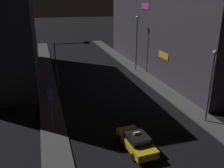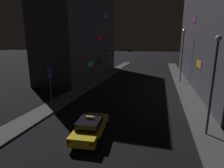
{
  "view_description": "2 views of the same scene",
  "coord_description": "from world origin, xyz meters",
  "px_view_note": "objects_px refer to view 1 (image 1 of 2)",
  "views": [
    {
      "loc": [
        -7.78,
        -8.04,
        11.78
      ],
      "look_at": [
        0.04,
        18.75,
        1.83
      ],
      "focal_mm": 39.13,
      "sensor_mm": 36.0,
      "label": 1
    },
    {
      "loc": [
        3.56,
        -3.3,
        6.77
      ],
      "look_at": [
        -1.85,
        16.76,
        1.96
      ],
      "focal_mm": 28.33,
      "sensor_mm": 36.0,
      "label": 2
    }
  ],
  "objects_px": {
    "traffic_light_left_kerb": "(57,68)",
    "sign_pole_left": "(51,106)",
    "street_lamp_near_block": "(211,80)",
    "street_lamp_far_block": "(137,34)",
    "taxi": "(136,141)",
    "traffic_light_overhead": "(69,53)"
  },
  "relations": [
    {
      "from": "taxi",
      "to": "street_lamp_far_block",
      "type": "bearing_deg",
      "value": 68.56
    },
    {
      "from": "sign_pole_left",
      "to": "street_lamp_far_block",
      "type": "xyz_separation_m",
      "value": [
        14.56,
        16.34,
        3.6
      ]
    },
    {
      "from": "traffic_light_left_kerb",
      "to": "street_lamp_near_block",
      "type": "xyz_separation_m",
      "value": [
        13.24,
        -14.04,
        1.69
      ]
    },
    {
      "from": "traffic_light_left_kerb",
      "to": "street_lamp_near_block",
      "type": "distance_m",
      "value": 19.37
    },
    {
      "from": "traffic_light_left_kerb",
      "to": "street_lamp_far_block",
      "type": "height_order",
      "value": "street_lamp_far_block"
    },
    {
      "from": "street_lamp_near_block",
      "to": "sign_pole_left",
      "type": "bearing_deg",
      "value": 171.0
    },
    {
      "from": "street_lamp_near_block",
      "to": "street_lamp_far_block",
      "type": "relative_size",
      "value": 0.81
    },
    {
      "from": "street_lamp_near_block",
      "to": "street_lamp_far_block",
      "type": "distance_m",
      "value": 18.74
    },
    {
      "from": "sign_pole_left",
      "to": "taxi",
      "type": "bearing_deg",
      "value": -36.37
    },
    {
      "from": "taxi",
      "to": "traffic_light_left_kerb",
      "type": "bearing_deg",
      "value": 106.72
    },
    {
      "from": "street_lamp_near_block",
      "to": "street_lamp_far_block",
      "type": "bearing_deg",
      "value": 90.24
    },
    {
      "from": "traffic_light_left_kerb",
      "to": "street_lamp_near_block",
      "type": "height_order",
      "value": "street_lamp_near_block"
    },
    {
      "from": "taxi",
      "to": "street_lamp_near_block",
      "type": "distance_m",
      "value": 9.42
    },
    {
      "from": "traffic_light_overhead",
      "to": "taxi",
      "type": "bearing_deg",
      "value": -81.19
    },
    {
      "from": "traffic_light_overhead",
      "to": "street_lamp_far_block",
      "type": "relative_size",
      "value": 0.65
    },
    {
      "from": "taxi",
      "to": "street_lamp_far_block",
      "type": "distance_m",
      "value": 23.21
    },
    {
      "from": "traffic_light_left_kerb",
      "to": "taxi",
      "type": "bearing_deg",
      "value": -73.28
    },
    {
      "from": "taxi",
      "to": "traffic_light_left_kerb",
      "type": "relative_size",
      "value": 1.17
    },
    {
      "from": "traffic_light_left_kerb",
      "to": "sign_pole_left",
      "type": "distance_m",
      "value": 11.8
    },
    {
      "from": "taxi",
      "to": "sign_pole_left",
      "type": "height_order",
      "value": "sign_pole_left"
    },
    {
      "from": "taxi",
      "to": "traffic_light_overhead",
      "type": "bearing_deg",
      "value": 98.81
    },
    {
      "from": "sign_pole_left",
      "to": "traffic_light_left_kerb",
      "type": "bearing_deg",
      "value": 83.19
    }
  ]
}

